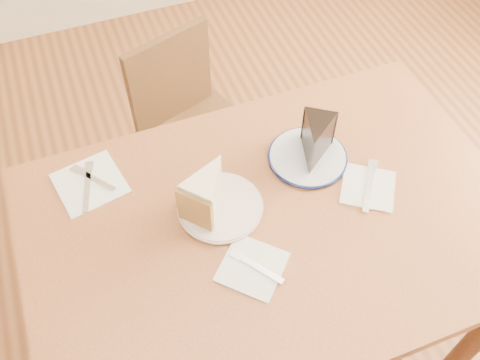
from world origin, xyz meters
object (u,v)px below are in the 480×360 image
object	(u,v)px
chocolate_cake	(315,144)
plate_cream	(220,207)
table	(272,240)
chair_far	(194,131)
carrot_cake	(209,190)
plate_navy	(308,157)

from	to	relation	value
chocolate_cake	plate_cream	bearing A→B (deg)	46.71
table	chair_far	distance (m)	0.67
plate_cream	carrot_cake	xyz separation A→B (m)	(-0.02, 0.02, 0.06)
plate_navy	carrot_cake	bearing A→B (deg)	-170.29
plate_navy	chocolate_cake	world-z (taller)	chocolate_cake
carrot_cake	plate_cream	bearing A→B (deg)	6.58
chair_far	plate_cream	bearing A→B (deg)	61.75
plate_cream	carrot_cake	distance (m)	0.06
chair_far	chocolate_cake	distance (m)	0.66
chocolate_cake	carrot_cake	bearing A→B (deg)	42.59
table	chocolate_cake	bearing A→B (deg)	38.77
table	chair_far	size ratio (longest dim) A/B	1.56
table	chair_far	xyz separation A→B (m)	(-0.02, 0.63, -0.22)
chocolate_cake	table	bearing A→B (deg)	73.55
plate_navy	table	bearing A→B (deg)	-137.75
chair_far	chocolate_cake	bearing A→B (deg)	91.98
carrot_cake	chair_far	bearing A→B (deg)	126.63
table	chair_far	bearing A→B (deg)	91.79
table	carrot_cake	size ratio (longest dim) A/B	9.59
table	carrot_cake	world-z (taller)	carrot_cake
plate_cream	chocolate_cake	distance (m)	0.29
carrot_cake	chocolate_cake	world-z (taller)	chocolate_cake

